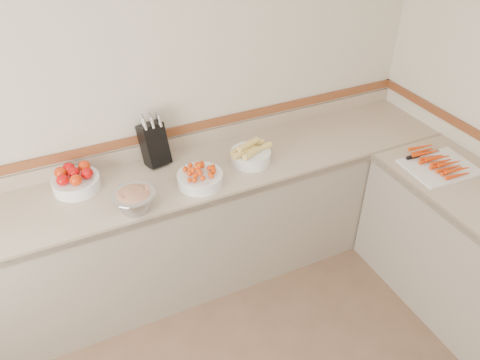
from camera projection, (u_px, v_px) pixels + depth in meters
name	position (u px, v px, depth m)	size (l,w,h in m)	color
back_wall	(147.00, 102.00, 2.98)	(4.00, 4.00, 0.00)	beige
counter_back	(174.00, 231.00, 3.24)	(4.00, 0.65, 1.08)	tan
knife_block	(154.00, 143.00, 3.05)	(0.19, 0.21, 0.37)	black
tomato_bowl	(75.00, 180.00, 2.87)	(0.29, 0.29, 0.14)	white
cherry_tomato_bowl	(200.00, 177.00, 2.91)	(0.29, 0.29, 0.16)	white
corn_bowl	(250.00, 154.00, 3.11)	(0.30, 0.27, 0.16)	white
rhubarb_bowl	(134.00, 199.00, 2.69)	(0.26, 0.26, 0.15)	#B2B2BA
cutting_board	(438.00, 164.00, 3.09)	(0.46, 0.40, 0.06)	white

